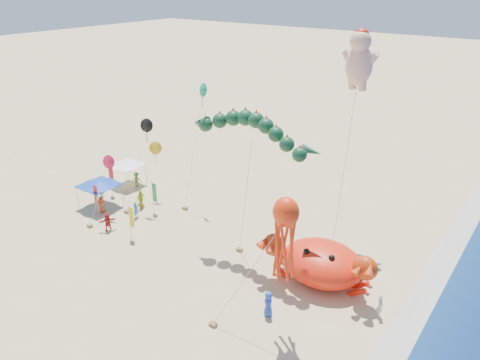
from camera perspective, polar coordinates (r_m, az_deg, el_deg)
name	(u,v)px	position (r m, az deg, el deg)	size (l,w,h in m)	color
ground	(246,271)	(36.80, 0.72, -11.08)	(320.00, 320.00, 0.00)	#D1B784
foam_strip	(400,336)	(32.92, 18.93, -17.52)	(320.00, 320.00, 0.00)	silver
crab_inflatable	(321,262)	(35.45, 9.89, -9.83)	(8.41, 6.06, 3.69)	red
dragon_kite	(250,134)	(34.71, 1.27, 5.64)	(10.55, 2.28, 11.39)	#0F3920
cherub_kite	(359,58)	(38.47, 14.36, 14.17)	(3.35, 8.04, 17.32)	#F9BB98
octopus_kite	(285,233)	(27.96, 5.46, -6.41)	(4.67, 3.45, 9.34)	#FF330D
canopy_blue	(99,183)	(47.37, -16.85, -0.39)	(3.63, 3.63, 2.71)	gray
canopy_white	(126,163)	(51.57, -13.67, 1.98)	(3.31, 3.31, 2.71)	gray
feather_flags	(123,195)	(45.34, -14.10, -1.77)	(8.85, 4.91, 3.20)	gray
beachgoers	(148,215)	(43.62, -11.18, -4.22)	(30.52, 10.25, 1.89)	#C0411E
small_kites	(152,140)	(44.80, -10.73, 4.76)	(6.87, 10.66, 11.96)	#0C8A6F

